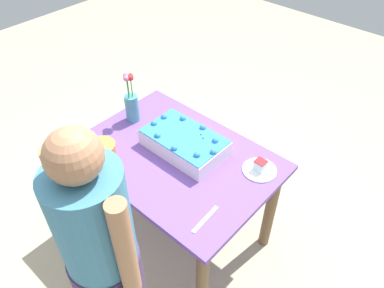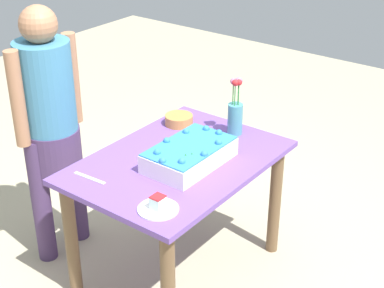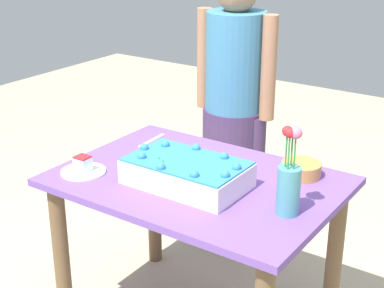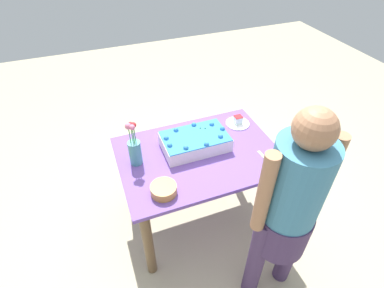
{
  "view_description": "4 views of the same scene",
  "coord_description": "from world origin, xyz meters",
  "px_view_note": "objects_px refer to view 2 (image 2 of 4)",
  "views": [
    {
      "loc": [
        1.11,
        -1.1,
        2.22
      ],
      "look_at": [
        0.05,
        0.08,
        0.8
      ],
      "focal_mm": 35.0,
      "sensor_mm": 36.0,
      "label": 1
    },
    {
      "loc": [
        2.11,
        1.69,
        2.22
      ],
      "look_at": [
        0.03,
        0.11,
        0.87
      ],
      "focal_mm": 55.0,
      "sensor_mm": 36.0,
      "label": 2
    },
    {
      "loc": [
        -1.22,
        1.82,
        1.74
      ],
      "look_at": [
        0.02,
        0.01,
        0.88
      ],
      "focal_mm": 55.0,
      "sensor_mm": 36.0,
      "label": 3
    },
    {
      "loc": [
        -0.61,
        -1.47,
        2.17
      ],
      "look_at": [
        -0.05,
        0.01,
        0.83
      ],
      "focal_mm": 28.0,
      "sensor_mm": 36.0,
      "label": 4
    }
  ],
  "objects_px": {
    "fruit_bowl": "(179,120)",
    "person_standing": "(50,120)",
    "flower_vase": "(235,113)",
    "serving_plate_with_slice": "(158,206)",
    "cake_knife": "(90,178)",
    "sheet_cake": "(190,154)"
  },
  "relations": [
    {
      "from": "fruit_bowl",
      "to": "person_standing",
      "type": "distance_m",
      "value": 0.74
    },
    {
      "from": "fruit_bowl",
      "to": "flower_vase",
      "type": "bearing_deg",
      "value": 106.56
    },
    {
      "from": "serving_plate_with_slice",
      "to": "cake_knife",
      "type": "xyz_separation_m",
      "value": [
        -0.01,
        -0.45,
        -0.02
      ]
    },
    {
      "from": "sheet_cake",
      "to": "person_standing",
      "type": "relative_size",
      "value": 0.32
    },
    {
      "from": "sheet_cake",
      "to": "flower_vase",
      "type": "height_order",
      "value": "flower_vase"
    },
    {
      "from": "cake_knife",
      "to": "fruit_bowl",
      "type": "distance_m",
      "value": 0.76
    },
    {
      "from": "sheet_cake",
      "to": "cake_knife",
      "type": "height_order",
      "value": "sheet_cake"
    },
    {
      "from": "sheet_cake",
      "to": "flower_vase",
      "type": "relative_size",
      "value": 1.41
    },
    {
      "from": "cake_knife",
      "to": "serving_plate_with_slice",
      "type": "bearing_deg",
      "value": 175.37
    },
    {
      "from": "serving_plate_with_slice",
      "to": "flower_vase",
      "type": "relative_size",
      "value": 0.56
    },
    {
      "from": "fruit_bowl",
      "to": "person_standing",
      "type": "relative_size",
      "value": 0.11
    },
    {
      "from": "flower_vase",
      "to": "cake_knife",
      "type": "bearing_deg",
      "value": -19.05
    },
    {
      "from": "flower_vase",
      "to": "sheet_cake",
      "type": "bearing_deg",
      "value": 1.23
    },
    {
      "from": "sheet_cake",
      "to": "fruit_bowl",
      "type": "bearing_deg",
      "value": -135.12
    },
    {
      "from": "serving_plate_with_slice",
      "to": "flower_vase",
      "type": "xyz_separation_m",
      "value": [
        -0.86,
        -0.16,
        0.11
      ]
    },
    {
      "from": "serving_plate_with_slice",
      "to": "fruit_bowl",
      "type": "bearing_deg",
      "value": -147.69
    },
    {
      "from": "fruit_bowl",
      "to": "cake_knife",
      "type": "bearing_deg",
      "value": 2.49
    },
    {
      "from": "fruit_bowl",
      "to": "serving_plate_with_slice",
      "type": "bearing_deg",
      "value": 32.31
    },
    {
      "from": "sheet_cake",
      "to": "cake_knife",
      "type": "relative_size",
      "value": 2.42
    },
    {
      "from": "flower_vase",
      "to": "fruit_bowl",
      "type": "distance_m",
      "value": 0.35
    },
    {
      "from": "sheet_cake",
      "to": "serving_plate_with_slice",
      "type": "height_order",
      "value": "sheet_cake"
    },
    {
      "from": "serving_plate_with_slice",
      "to": "cake_knife",
      "type": "height_order",
      "value": "serving_plate_with_slice"
    }
  ]
}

